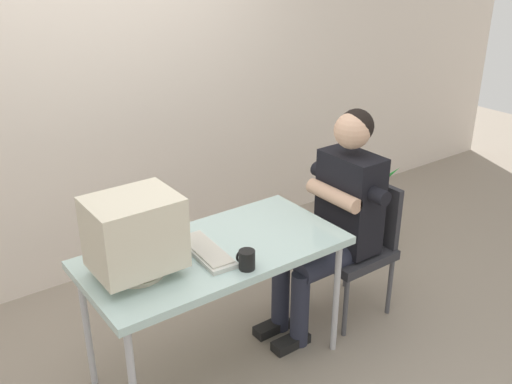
% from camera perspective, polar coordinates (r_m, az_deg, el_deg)
% --- Properties ---
extents(ground_plane, '(12.00, 12.00, 0.00)m').
position_cam_1_polar(ground_plane, '(3.43, -3.72, -16.64)').
color(ground_plane, gray).
extents(wall_back, '(8.00, 0.10, 3.00)m').
position_cam_1_polar(wall_back, '(4.06, -11.65, 13.08)').
color(wall_back, beige).
rests_on(wall_back, ground_plane).
extents(desk, '(1.37, 0.68, 0.76)m').
position_cam_1_polar(desk, '(3.02, -4.07, -6.47)').
color(desk, '#B7B7BC').
rests_on(desk, ground_plane).
extents(crt_monitor, '(0.42, 0.32, 0.40)m').
position_cam_1_polar(crt_monitor, '(2.72, -11.80, -4.05)').
color(crt_monitor, beige).
rests_on(crt_monitor, desk).
extents(keyboard, '(0.17, 0.43, 0.03)m').
position_cam_1_polar(keyboard, '(2.95, -4.94, -5.85)').
color(keyboard, silver).
rests_on(keyboard, desk).
extents(office_chair, '(0.45, 0.45, 0.86)m').
position_cam_1_polar(office_chair, '(3.68, 9.90, -4.72)').
color(office_chair, '#4C4C51').
rests_on(office_chair, ground_plane).
extents(person_seated, '(0.74, 0.58, 1.35)m').
position_cam_1_polar(person_seated, '(3.45, 7.96, -2.05)').
color(person_seated, black).
rests_on(person_seated, ground_plane).
extents(potted_plant, '(0.60, 0.56, 0.73)m').
position_cam_1_polar(potted_plant, '(4.50, 10.50, -1.61)').
color(potted_plant, '#9E6647').
rests_on(potted_plant, ground_plane).
extents(desk_mug, '(0.08, 0.09, 0.10)m').
position_cam_1_polar(desk_mug, '(2.80, -0.94, -6.68)').
color(desk_mug, black).
rests_on(desk_mug, desk).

